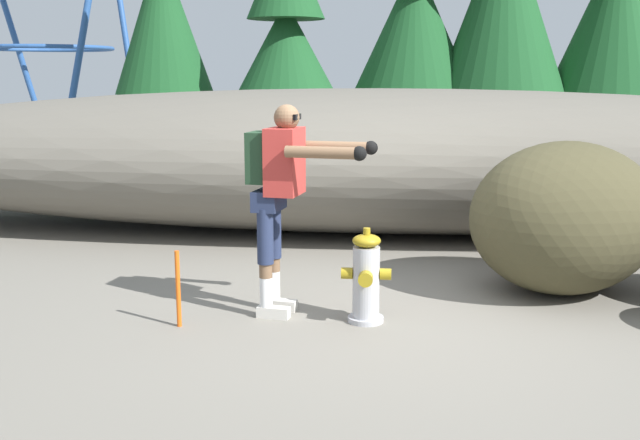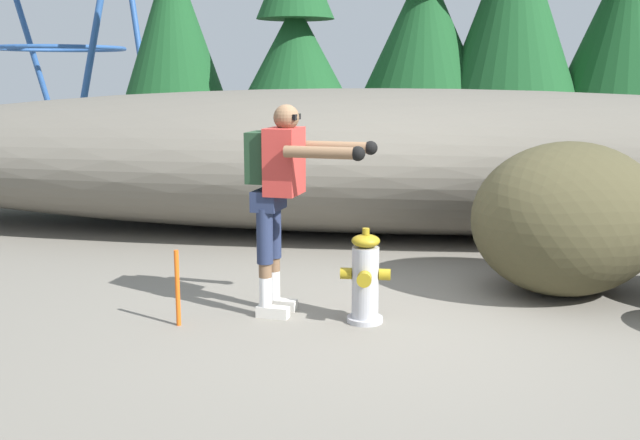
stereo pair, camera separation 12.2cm
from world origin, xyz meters
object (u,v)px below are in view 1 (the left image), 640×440
object	(u,v)px
boulder_large	(565,218)
survey_stake	(178,289)
fire_hydrant	(366,279)
utility_worker	(282,183)

from	to	relation	value
boulder_large	survey_stake	xyz separation A→B (m)	(-3.14, -1.24, -0.38)
fire_hydrant	utility_worker	bearing A→B (deg)	170.24
fire_hydrant	boulder_large	distance (m)	2.00
fire_hydrant	boulder_large	bearing A→B (deg)	30.22
utility_worker	boulder_large	world-z (taller)	utility_worker
fire_hydrant	survey_stake	distance (m)	1.45
utility_worker	survey_stake	xyz separation A→B (m)	(-0.76, -0.37, -0.78)
fire_hydrant	boulder_large	size ratio (longest dim) A/B	0.43
utility_worker	survey_stake	bearing A→B (deg)	-144.90
fire_hydrant	utility_worker	xyz separation A→B (m)	(-0.67, 0.12, 0.73)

